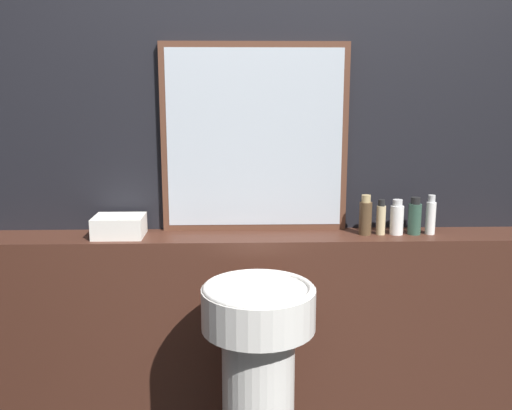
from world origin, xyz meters
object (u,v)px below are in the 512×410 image
at_px(towel_stack, 119,226).
at_px(hand_soap_bottle, 431,216).
at_px(lotion_bottle, 397,218).
at_px(shampoo_bottle, 365,216).
at_px(body_wash_bottle, 415,217).
at_px(conditioner_bottle, 381,218).
at_px(mirror, 255,138).
at_px(pedestal_sink, 258,386).

relative_size(towel_stack, hand_soap_bottle, 1.23).
height_order(lotion_bottle, hand_soap_bottle, hand_soap_bottle).
relative_size(shampoo_bottle, body_wash_bottle, 1.07).
xyz_separation_m(lotion_bottle, body_wash_bottle, (0.07, 0.00, 0.00)).
relative_size(conditioner_bottle, hand_soap_bottle, 0.89).
bearing_deg(body_wash_bottle, conditioner_bottle, 180.00).
distance_m(mirror, towel_stack, 0.66).
height_order(towel_stack, body_wash_bottle, body_wash_bottle).
distance_m(pedestal_sink, mirror, 0.98).
relative_size(pedestal_sink, shampoo_bottle, 5.53).
distance_m(pedestal_sink, conditioner_bottle, 0.84).
bearing_deg(conditioner_bottle, mirror, 169.35).
bearing_deg(mirror, pedestal_sink, -90.12).
relative_size(towel_stack, lotion_bottle, 1.38).
relative_size(conditioner_bottle, body_wash_bottle, 0.94).
distance_m(towel_stack, shampoo_bottle, 1.01).
xyz_separation_m(towel_stack, lotion_bottle, (1.14, -0.00, 0.02)).
xyz_separation_m(shampoo_bottle, hand_soap_bottle, (0.27, 0.00, -0.00)).
height_order(conditioner_bottle, lotion_bottle, same).
distance_m(towel_stack, body_wash_bottle, 1.21).
bearing_deg(hand_soap_bottle, towel_stack, 180.00).
bearing_deg(lotion_bottle, conditioner_bottle, 180.00).
bearing_deg(conditioner_bottle, shampoo_bottle, 180.00).
height_order(pedestal_sink, lotion_bottle, lotion_bottle).
xyz_separation_m(pedestal_sink, lotion_bottle, (0.59, 0.40, 0.52)).
bearing_deg(pedestal_sink, shampoo_bottle, 41.28).
bearing_deg(body_wash_bottle, mirror, 171.58).
bearing_deg(shampoo_bottle, conditioner_bottle, 0.00).
relative_size(body_wash_bottle, hand_soap_bottle, 0.94).
distance_m(conditioner_bottle, hand_soap_bottle, 0.21).
relative_size(conditioner_bottle, lotion_bottle, 1.00).
xyz_separation_m(shampoo_bottle, body_wash_bottle, (0.20, 0.00, -0.01)).
relative_size(pedestal_sink, hand_soap_bottle, 5.59).
bearing_deg(pedestal_sink, mirror, 89.88).
xyz_separation_m(lotion_bottle, hand_soap_bottle, (0.14, 0.00, 0.01)).
height_order(mirror, towel_stack, mirror).
height_order(conditioner_bottle, hand_soap_bottle, hand_soap_bottle).
height_order(mirror, shampoo_bottle, mirror).
bearing_deg(hand_soap_bottle, shampoo_bottle, 180.00).
bearing_deg(shampoo_bottle, body_wash_bottle, 0.00).
bearing_deg(body_wash_bottle, towel_stack, 180.00).
height_order(shampoo_bottle, hand_soap_bottle, shampoo_bottle).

